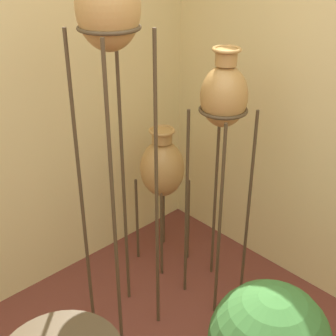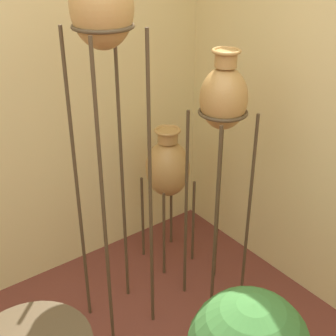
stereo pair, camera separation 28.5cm
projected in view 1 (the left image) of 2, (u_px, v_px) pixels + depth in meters
vase_stand_tall at (109, 20)px, 2.15m from camera, size 0.32×0.32×2.23m
vase_stand_medium at (224, 104)px, 2.63m from camera, size 0.30×0.30×1.69m
vase_stand_short at (162, 169)px, 3.23m from camera, size 0.31×0.31×1.06m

